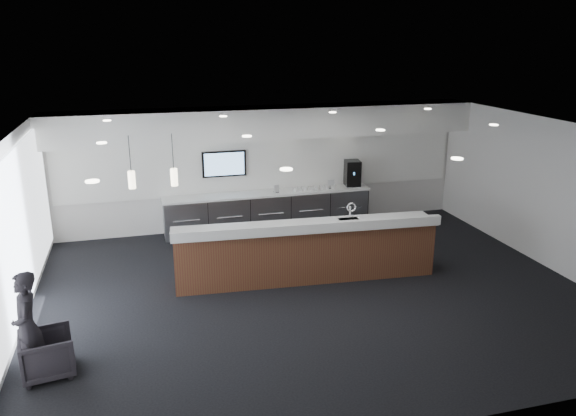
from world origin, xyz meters
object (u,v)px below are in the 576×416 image
object	(u,v)px
service_counter	(306,251)
lounge_guest	(27,327)
armchair	(48,354)
coffee_machine	(352,173)

from	to	relation	value
service_counter	lounge_guest	world-z (taller)	lounge_guest
armchair	coffee_machine	bearing A→B (deg)	-60.96
armchair	lounge_guest	distance (m)	0.51
service_counter	armchair	distance (m)	4.94
lounge_guest	service_counter	bearing A→B (deg)	105.72
service_counter	lounge_guest	distance (m)	5.13
coffee_machine	armchair	size ratio (longest dim) A/B	0.91
coffee_machine	armchair	distance (m)	8.51
service_counter	coffee_machine	size ratio (longest dim) A/B	8.08
service_counter	armchair	size ratio (longest dim) A/B	7.32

